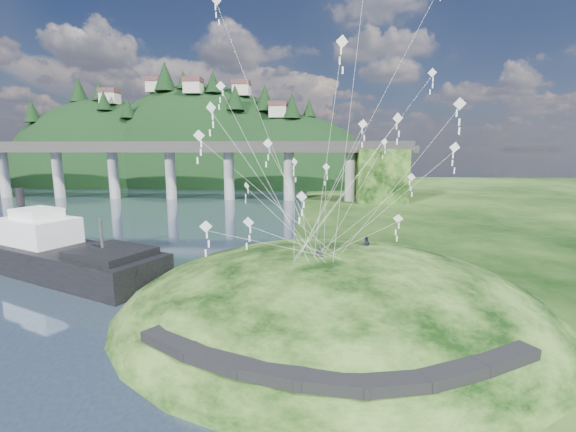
{
  "coord_description": "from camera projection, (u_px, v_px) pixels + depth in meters",
  "views": [
    {
      "loc": [
        6.76,
        -27.91,
        12.88
      ],
      "look_at": [
        4.0,
        6.0,
        7.0
      ],
      "focal_mm": 24.0,
      "sensor_mm": 36.0,
      "label": 1
    }
  ],
  "objects": [
    {
      "name": "work_barge",
      "position": [
        58.0,
        253.0,
        40.3
      ],
      "size": [
        25.69,
        16.07,
        8.76
      ],
      "color": "black",
      "rests_on": "ground"
    },
    {
      "name": "kite_swarm",
      "position": [
        322.0,
        129.0,
        30.75
      ],
      "size": [
        20.81,
        17.66,
        21.45
      ],
      "color": "white",
      "rests_on": "ground"
    },
    {
      "name": "footpath",
      "position": [
        330.0,
        364.0,
        19.63
      ],
      "size": [
        22.29,
        5.84,
        0.83
      ],
      "color": "black",
      "rests_on": "ground"
    },
    {
      "name": "ground",
      "position": [
        231.0,
        316.0,
        30.15
      ],
      "size": [
        320.0,
        320.0,
        0.0
      ],
      "primitive_type": "plane",
      "color": "black",
      "rests_on": "ground"
    },
    {
      "name": "far_ridge",
      "position": [
        194.0,
        201.0,
        154.89
      ],
      "size": [
        153.0,
        70.0,
        94.5
      ],
      "color": "black",
      "rests_on": "ground"
    },
    {
      "name": "kite_flyers",
      "position": [
        354.0,
        238.0,
        31.45
      ],
      "size": [
        4.75,
        4.78,
        1.68
      ],
      "color": "#242530",
      "rests_on": "ground"
    },
    {
      "name": "bridge",
      "position": [
        191.0,
        162.0,
        99.43
      ],
      "size": [
        160.0,
        11.0,
        15.0
      ],
      "color": "#2D2B2B",
      "rests_on": "ground"
    },
    {
      "name": "grass_hill",
      "position": [
        332.0,
        326.0,
        31.73
      ],
      "size": [
        36.0,
        32.0,
        13.0
      ],
      "color": "black",
      "rests_on": "ground"
    },
    {
      "name": "wooden_dock",
      "position": [
        175.0,
        274.0,
        38.92
      ],
      "size": [
        14.91,
        2.75,
        1.06
      ],
      "color": "#362616",
      "rests_on": "ground"
    }
  ]
}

